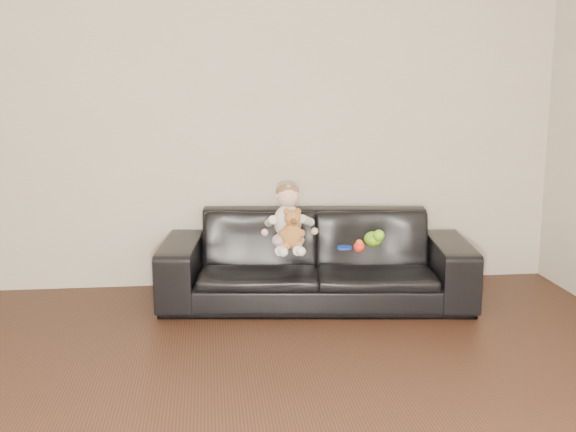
{
  "coord_description": "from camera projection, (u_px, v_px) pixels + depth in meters",
  "views": [
    {
      "loc": [
        -0.03,
        -2.39,
        1.51
      ],
      "look_at": [
        0.48,
        2.15,
        0.61
      ],
      "focal_mm": 45.0,
      "sensor_mm": 36.0,
      "label": 1
    }
  ],
  "objects": [
    {
      "name": "wall_back",
      "position": [
        210.0,
        105.0,
        5.05
      ],
      "size": [
        5.0,
        0.0,
        5.0
      ],
      "primitive_type": "plane",
      "rotation": [
        1.57,
        0.0,
        0.0
      ],
      "color": "beige",
      "rests_on": "ground"
    },
    {
      "name": "sofa",
      "position": [
        315.0,
        259.0,
        4.83
      ],
      "size": [
        2.12,
        1.03,
        0.6
      ],
      "primitive_type": "imported",
      "rotation": [
        0.0,
        0.0,
        -0.11
      ],
      "color": "black",
      "rests_on": "floor"
    },
    {
      "name": "baby",
      "position": [
        288.0,
        221.0,
        4.65
      ],
      "size": [
        0.32,
        0.38,
        0.43
      ],
      "rotation": [
        0.0,
        0.0,
        -0.23
      ],
      "color": "silver",
      "rests_on": "sofa"
    },
    {
      "name": "teddy_bear",
      "position": [
        292.0,
        229.0,
        4.53
      ],
      "size": [
        0.17,
        0.17,
        0.25
      ],
      "rotation": [
        0.0,
        0.0,
        -0.46
      ],
      "color": "#AD6F31",
      "rests_on": "sofa"
    },
    {
      "name": "toy_green",
      "position": [
        373.0,
        239.0,
        4.77
      ],
      "size": [
        0.17,
        0.18,
        0.1
      ],
      "primitive_type": "ellipsoid",
      "rotation": [
        0.0,
        0.0,
        0.41
      ],
      "color": "#7ADA19",
      "rests_on": "sofa"
    },
    {
      "name": "toy_rattle",
      "position": [
        359.0,
        247.0,
        4.6
      ],
      "size": [
        0.08,
        0.08,
        0.07
      ],
      "primitive_type": "sphere",
      "rotation": [
        0.0,
        0.0,
        0.13
      ],
      "color": "red",
      "rests_on": "sofa"
    },
    {
      "name": "toy_blue_disc",
      "position": [
        345.0,
        248.0,
        4.71
      ],
      "size": [
        0.13,
        0.13,
        0.01
      ],
      "primitive_type": "cylinder",
      "rotation": [
        0.0,
        0.0,
        -0.41
      ],
      "color": "#173CBB",
      "rests_on": "sofa"
    }
  ]
}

